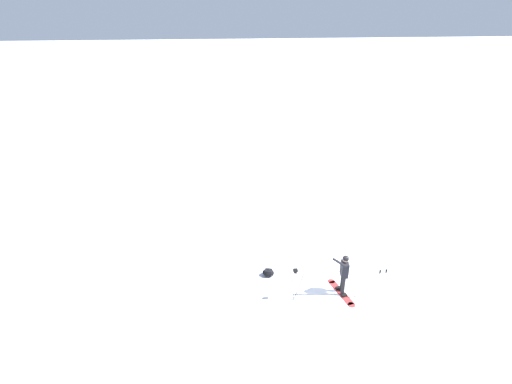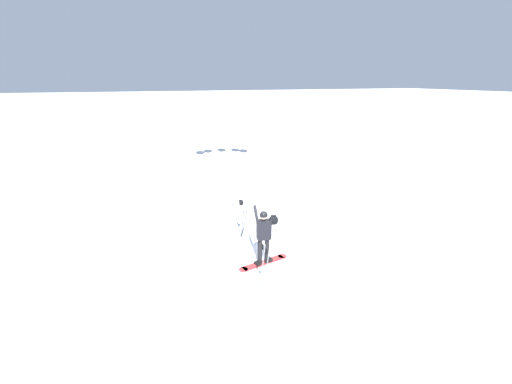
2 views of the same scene
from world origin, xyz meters
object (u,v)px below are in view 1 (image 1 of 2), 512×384
(snowboard, at_px, (341,292))
(camera_tripod, at_px, (295,278))
(gear_bag_large, at_px, (268,273))
(ski_poles, at_px, (382,280))
(snowboarder, at_px, (344,271))

(snowboard, bearing_deg, camera_tripod, -86.84)
(gear_bag_large, height_order, ski_poles, ski_poles)
(snowboard, bearing_deg, snowboarder, 25.33)
(camera_tripod, bearing_deg, gear_bag_large, -155.12)
(gear_bag_large, distance_m, camera_tripod, 1.92)
(snowboarder, xyz_separation_m, camera_tripod, (0.10, -1.93, -0.07))
(ski_poles, bearing_deg, camera_tripod, -96.77)
(snowboard, relative_size, gear_bag_large, 2.93)
(snowboard, height_order, gear_bag_large, gear_bag_large)
(gear_bag_large, distance_m, ski_poles, 4.49)
(gear_bag_large, height_order, camera_tripod, camera_tripod)
(snowboarder, xyz_separation_m, snowboard, (-0.01, -0.01, -1.06))
(gear_bag_large, bearing_deg, ski_poles, 63.94)
(ski_poles, bearing_deg, gear_bag_large, -116.06)
(snowboard, distance_m, ski_poles, 1.65)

